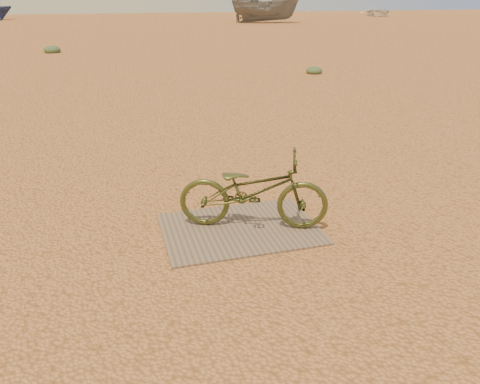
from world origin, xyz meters
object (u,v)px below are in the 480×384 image
object	(u,v)px
plywood_board	(240,229)
boat_mid_right	(266,9)
bicycle	(253,191)
boat_far_right	(378,11)

from	to	relation	value
plywood_board	boat_mid_right	distance (m)	37.76
plywood_board	boat_mid_right	world-z (taller)	boat_mid_right
bicycle	boat_far_right	xyz separation A→B (m)	(28.38, 44.27, 0.05)
bicycle	boat_mid_right	bearing A→B (deg)	1.07
boat_far_right	boat_mid_right	bearing A→B (deg)	-139.57
plywood_board	boat_far_right	size ratio (longest dim) A/B	0.35
bicycle	boat_mid_right	xyz separation A→B (m)	(12.37, 35.61, 0.68)
boat_mid_right	boat_far_right	world-z (taller)	boat_mid_right
boat_mid_right	boat_far_right	size ratio (longest dim) A/B	1.24
plywood_board	bicycle	distance (m)	0.44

